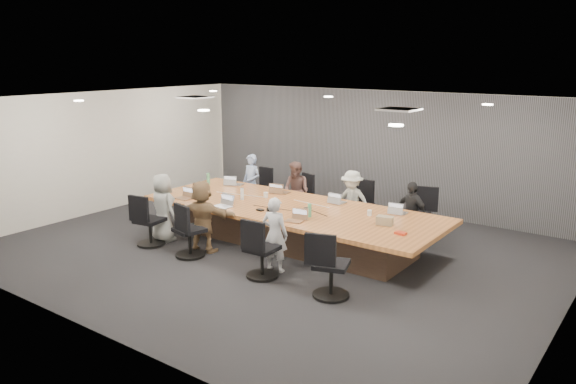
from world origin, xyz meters
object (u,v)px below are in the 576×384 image
Objects in this scene: chair_1 at (305,201)px; laptop_5 at (223,206)px; chair_0 at (261,193)px; bottle_green_right at (310,210)px; person_2 at (352,201)px; chair_3 at (418,218)px; conference_table at (291,223)px; chair_4 at (150,224)px; person_1 at (296,191)px; canvas_bag at (385,220)px; laptop_1 at (281,192)px; person_5 at (203,216)px; person_4 at (163,208)px; stapler at (271,210)px; chair_6 at (262,253)px; bottle_green_left at (208,179)px; mug_brown at (195,185)px; laptop_0 at (236,184)px; laptop_6 at (294,221)px; laptop_2 at (338,202)px; snack_packet at (401,233)px; chair_2 at (360,209)px; person_6 at (275,235)px; chair_5 at (190,234)px; bottle_clear at (242,194)px; person_3 at (411,213)px; person_0 at (251,183)px; laptop_3 at (399,213)px; chair_7 at (331,270)px.

laptop_5 is (-0.23, -2.50, 0.39)m from chair_1.
bottle_green_right is at bearing 144.73° from chair_0.
chair_3 is at bearing 11.64° from person_2.
conference_table is 7.19× the size of chair_4.
person_1 is 1.02× the size of person_2.
person_1 is at bearing 131.09° from bottle_green_right.
canvas_bag reaches higher than chair_0.
laptop_1 is 2.16m from person_5.
stapler is (2.04, 0.84, 0.10)m from person_4.
chair_6 is 3.25× the size of bottle_green_left.
chair_6 is 7.76× the size of mug_brown.
laptop_6 is at bearing 134.86° from laptop_0.
person_5 is 2.12m from mug_brown.
snack_packet is at bearing 150.30° from laptop_2.
bottle_green_right is at bearing 95.12° from chair_2.
person_6 is 7.13× the size of snack_packet.
bottle_clear is at bearing 106.22° from chair_5.
laptop_0 is at bearing 31.21° from bottle_green_left.
person_4 is 4.35m from canvas_bag.
bottle_green_left is at bearing -168.06° from person_2.
laptop_5 is 1.27× the size of canvas_bag.
chair_1 is 1.71m from laptop_2.
person_1 is (0.23, 3.05, 0.24)m from chair_5.
chair_0 reaches higher than chair_1.
bottle_green_right is 1.44× the size of stapler.
person_6 is 2.14m from bottle_clear.
canvas_bag is at bearing 1.16° from stapler.
canvas_bag is (2.01, -0.02, 0.41)m from conference_table.
laptop_5 is (-2.95, -2.50, 0.31)m from chair_3.
chair_2 reaches higher than laptop_0.
chair_3 is 8.15× the size of mug_brown.
chair_4 is 2.76× the size of laptop_2.
laptop_5 is 1.48× the size of bottle_clear.
canvas_bag reaches higher than chair_6.
person_3 is at bearing 35.47° from conference_table.
person_0 is 1.80m from bottle_clear.
laptop_3 is at bearing 23.10° from chair_4.
chair_1 is at bearing -104.88° from person_4.
person_0 is 7.92× the size of stapler.
person_3 is 5.01× the size of bottle_green_right.
person_0 is at bearing -165.43° from person_3.
chair_1 is 2.37m from stapler.
laptop_5 is at bearing 100.73° from chair_1.
laptop_5 is 1.01m from stapler.
mug_brown is 0.59× the size of snack_packet.
laptop_0 is at bearing -3.30° from laptop_3.
laptop_0 is 2.41m from stapler.
person_4 is at bearing -87.50° from person_0.
chair_7 is 1.72m from canvas_bag.
person_1 is (-0.82, 1.35, 0.26)m from conference_table.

